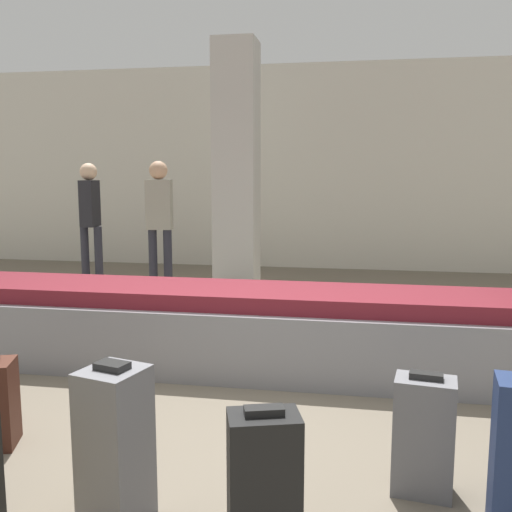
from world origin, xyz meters
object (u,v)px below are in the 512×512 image
(suitcase_4, at_px, (264,489))
(traveler_0, at_px, (90,213))
(traveler_2, at_px, (159,214))
(pillar, at_px, (237,166))
(suitcase_1, at_px, (424,436))
(suitcase_2, at_px, (115,445))

(suitcase_4, height_order, traveler_0, traveler_0)
(suitcase_4, relative_size, traveler_2, 0.38)
(pillar, xyz_separation_m, traveler_2, (-0.91, -0.47, -0.61))
(suitcase_1, xyz_separation_m, suitcase_4, (-0.66, -0.62, 0.02))
(suitcase_2, relative_size, traveler_2, 0.43)
(suitcase_2, relative_size, suitcase_4, 1.12)
(pillar, bearing_deg, suitcase_2, -83.73)
(pillar, relative_size, suitcase_1, 5.41)
(traveler_2, bearing_deg, suitcase_2, -79.65)
(suitcase_1, height_order, suitcase_4, suitcase_4)
(traveler_0, bearing_deg, pillar, 90.43)
(pillar, xyz_separation_m, suitcase_4, (1.25, -5.40, -1.29))
(pillar, distance_m, suitcase_1, 5.31)
(traveler_2, bearing_deg, suitcase_4, -73.28)
(suitcase_1, relative_size, traveler_0, 0.36)
(suitcase_4, distance_m, traveler_0, 6.21)
(traveler_2, bearing_deg, traveler_0, 157.26)
(pillar, distance_m, suitcase_2, 5.42)
(pillar, height_order, traveler_2, pillar)
(suitcase_2, bearing_deg, suitcase_4, 1.86)
(pillar, bearing_deg, traveler_2, -152.88)
(traveler_2, bearing_deg, pillar, 20.17)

